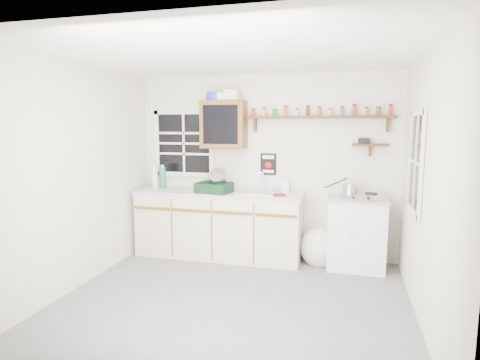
# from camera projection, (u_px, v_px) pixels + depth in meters

# --- Properties ---
(room) EXTENTS (3.64, 3.24, 2.54)m
(room) POSITION_uv_depth(u_px,v_px,m) (234.00, 183.00, 4.05)
(room) COLOR #5B5B5E
(room) RESTS_ON ground
(main_cabinet) EXTENTS (2.31, 0.63, 0.92)m
(main_cabinet) POSITION_uv_depth(u_px,v_px,m) (219.00, 224.00, 5.55)
(main_cabinet) COLOR beige
(main_cabinet) RESTS_ON floor
(right_cabinet) EXTENTS (0.73, 0.57, 0.91)m
(right_cabinet) POSITION_uv_depth(u_px,v_px,m) (356.00, 233.00, 5.11)
(right_cabinet) COLOR silver
(right_cabinet) RESTS_ON floor
(sink) EXTENTS (0.52, 0.44, 0.29)m
(sink) POSITION_uv_depth(u_px,v_px,m) (257.00, 192.00, 5.35)
(sink) COLOR #ADADB2
(sink) RESTS_ON main_cabinet
(upper_cabinet) EXTENTS (0.60, 0.32, 0.65)m
(upper_cabinet) POSITION_uv_depth(u_px,v_px,m) (224.00, 125.00, 5.48)
(upper_cabinet) COLOR brown
(upper_cabinet) RESTS_ON wall_back
(upper_cabinet_clutter) EXTENTS (0.45, 0.24, 0.14)m
(upper_cabinet_clutter) POSITION_uv_depth(u_px,v_px,m) (221.00, 96.00, 5.44)
(upper_cabinet_clutter) COLOR #1C39B6
(upper_cabinet_clutter) RESTS_ON upper_cabinet
(spice_shelf) EXTENTS (1.91, 0.18, 0.35)m
(spice_shelf) POSITION_uv_depth(u_px,v_px,m) (319.00, 116.00, 5.21)
(spice_shelf) COLOR #321E0E
(spice_shelf) RESTS_ON wall_back
(secondary_shelf) EXTENTS (0.45, 0.16, 0.24)m
(secondary_shelf) POSITION_uv_depth(u_px,v_px,m) (368.00, 144.00, 5.11)
(secondary_shelf) COLOR #321E0E
(secondary_shelf) RESTS_ON wall_back
(warning_sign) EXTENTS (0.22, 0.02, 0.30)m
(warning_sign) POSITION_uv_depth(u_px,v_px,m) (268.00, 164.00, 5.55)
(warning_sign) COLOR black
(warning_sign) RESTS_ON wall_back
(window_back) EXTENTS (0.93, 0.03, 0.98)m
(window_back) POSITION_uv_depth(u_px,v_px,m) (184.00, 143.00, 5.82)
(window_back) COLOR black
(window_back) RESTS_ON wall_back
(window_right) EXTENTS (0.03, 0.78, 1.08)m
(window_right) POSITION_uv_depth(u_px,v_px,m) (416.00, 162.00, 4.09)
(window_right) COLOR black
(window_right) RESTS_ON wall_back
(water_bottles) EXTENTS (0.18, 0.14, 0.33)m
(water_bottles) POSITION_uv_depth(u_px,v_px,m) (159.00, 177.00, 5.72)
(water_bottles) COLOR silver
(water_bottles) RESTS_ON main_cabinet
(dish_rack) EXTENTS (0.50, 0.41, 0.33)m
(dish_rack) POSITION_uv_depth(u_px,v_px,m) (215.00, 185.00, 5.36)
(dish_rack) COLOR black
(dish_rack) RESTS_ON main_cabinet
(soap_bottle) EXTENTS (0.09, 0.10, 0.20)m
(soap_bottle) POSITION_uv_depth(u_px,v_px,m) (286.00, 185.00, 5.40)
(soap_bottle) COLOR white
(soap_bottle) RESTS_ON main_cabinet
(rag) EXTENTS (0.17, 0.16, 0.02)m
(rag) POSITION_uv_depth(u_px,v_px,m) (280.00, 195.00, 5.15)
(rag) COLOR maroon
(rag) RESTS_ON main_cabinet
(hotplate) EXTENTS (0.54, 0.32, 0.07)m
(hotplate) POSITION_uv_depth(u_px,v_px,m) (360.00, 196.00, 5.01)
(hotplate) COLOR #ADADB2
(hotplate) RESTS_ON right_cabinet
(saucepan) EXTENTS (0.42, 0.30, 0.19)m
(saucepan) POSITION_uv_depth(u_px,v_px,m) (350.00, 188.00, 5.03)
(saucepan) COLOR #ADADB2
(saucepan) RESTS_ON hotplate
(trash_bag) EXTENTS (0.47, 0.42, 0.53)m
(trash_bag) POSITION_uv_depth(u_px,v_px,m) (320.00, 247.00, 5.26)
(trash_bag) COLOR silver
(trash_bag) RESTS_ON floor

